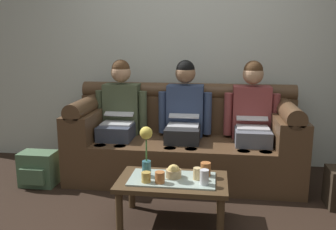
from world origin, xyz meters
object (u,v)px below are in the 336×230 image
(cup_near_left, at_px, (146,177))
(cup_near_right, at_px, (197,174))
(flower_vase, at_px, (146,147))
(coffee_table, at_px, (172,185))
(cup_far_center, at_px, (160,177))
(snack_bowl, at_px, (174,172))
(couch, at_px, (184,142))
(cup_far_right, at_px, (204,177))
(backpack_left, at_px, (38,169))
(person_right, at_px, (252,117))
(person_left, at_px, (120,114))
(person_middle, at_px, (184,115))
(cup_far_left, at_px, (206,169))

(cup_near_left, distance_m, cup_near_right, 0.39)
(flower_vase, bearing_deg, cup_near_right, -1.51)
(coffee_table, height_order, cup_far_center, cup_far_center)
(coffee_table, height_order, snack_bowl, snack_bowl)
(couch, distance_m, flower_vase, 1.04)
(snack_bowl, xyz_separation_m, cup_far_right, (0.24, -0.11, 0.01))
(cup_far_right, height_order, backpack_left, cup_far_right)
(couch, height_order, flower_vase, couch)
(person_right, xyz_separation_m, backpack_left, (-2.10, -0.45, -0.49))
(flower_vase, xyz_separation_m, backpack_left, (-1.20, 0.53, -0.44))
(person_left, bearing_deg, cup_near_left, -65.60)
(cup_near_right, bearing_deg, cup_near_left, -164.53)
(couch, relative_size, person_left, 1.90)
(person_middle, height_order, snack_bowl, person_middle)
(backpack_left, bearing_deg, couch, 17.97)
(person_left, distance_m, cup_far_center, 1.28)
(person_right, distance_m, snack_bowl, 1.21)
(person_left, distance_m, cup_far_left, 1.33)
(person_right, bearing_deg, cup_near_left, -128.48)
(flower_vase, bearing_deg, cup_far_right, -12.54)
(person_left, bearing_deg, person_right, 0.00)
(couch, height_order, cup_near_left, couch)
(cup_near_right, relative_size, backpack_left, 0.27)
(snack_bowl, bearing_deg, coffee_table, -105.85)
(cup_far_center, bearing_deg, cup_near_right, 21.13)
(snack_bowl, xyz_separation_m, backpack_left, (-1.41, 0.52, -0.24))
(backpack_left, bearing_deg, cup_far_center, -26.06)
(couch, height_order, person_left, person_left)
(person_left, xyz_separation_m, snack_bowl, (0.69, -0.97, -0.25))
(cup_near_left, bearing_deg, person_left, 114.40)
(person_right, xyz_separation_m, cup_far_right, (-0.44, -1.09, -0.24))
(person_left, relative_size, coffee_table, 1.43)
(flower_vase, bearing_deg, snack_bowl, 2.83)
(cup_near_left, relative_size, cup_near_right, 0.84)
(person_middle, xyz_separation_m, cup_far_center, (-0.08, -1.10, -0.25))
(coffee_table, bearing_deg, backpack_left, 158.87)
(cup_near_left, height_order, cup_far_right, cup_far_right)
(person_left, xyz_separation_m, person_right, (1.37, 0.00, -0.00))
(snack_bowl, bearing_deg, person_left, 125.44)
(couch, bearing_deg, cup_near_left, -99.65)
(snack_bowl, relative_size, cup_far_right, 1.09)
(flower_vase, height_order, backpack_left, flower_vase)
(person_middle, distance_m, cup_far_center, 1.13)
(cup_near_left, relative_size, cup_far_center, 0.91)
(backpack_left, bearing_deg, person_left, 32.12)
(person_right, relative_size, flower_vase, 3.03)
(cup_far_left, bearing_deg, couch, 105.60)
(flower_vase, bearing_deg, cup_far_center, -43.07)
(person_middle, height_order, cup_near_left, person_middle)
(cup_far_right, relative_size, backpack_left, 0.33)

